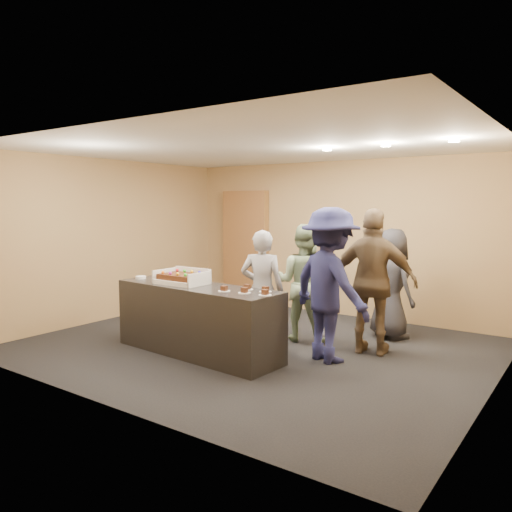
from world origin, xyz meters
name	(u,v)px	position (x,y,z in m)	size (l,w,h in m)	color
room	(256,249)	(0.00, 0.00, 1.35)	(6.04, 6.00, 2.70)	black
serving_counter	(198,320)	(-0.42, -0.71, 0.45)	(2.40, 0.70, 0.90)	black
storage_cabinet	(245,247)	(-1.95, 2.41, 1.10)	(1.00, 0.15, 2.21)	brown
cake_box	(183,280)	(-0.70, -0.69, 0.95)	(0.66, 0.45, 0.19)	white
sheet_cake	(182,276)	(-0.70, -0.71, 1.00)	(0.56, 0.39, 0.11)	#3C210D
plate_stack	(141,277)	(-1.49, -0.71, 0.92)	(0.14, 0.14, 0.04)	white
slice_a	(224,289)	(0.13, -0.84, 0.92)	(0.15, 0.15, 0.07)	white
slice_b	(247,288)	(0.29, -0.59, 0.92)	(0.15, 0.15, 0.07)	white
slice_c	(244,291)	(0.40, -0.79, 0.92)	(0.15, 0.15, 0.07)	white
slice_d	(265,290)	(0.56, -0.59, 0.92)	(0.15, 0.15, 0.07)	white
slice_e	(265,293)	(0.68, -0.77, 0.92)	(0.15, 0.15, 0.07)	white
person_server_grey	(262,290)	(0.15, -0.06, 0.81)	(0.59, 0.39, 1.61)	#949398
person_sage_man	(304,283)	(0.39, 0.65, 0.84)	(0.81, 0.63, 1.67)	gray
person_navy_man	(330,285)	(1.12, 0.02, 0.96)	(1.24, 0.71, 1.92)	#1B1C46
person_brown_extra	(373,282)	(1.44, 0.61, 0.95)	(1.11, 0.46, 1.90)	brown
person_dark_suit	(391,283)	(1.35, 1.51, 0.80)	(0.78, 0.51, 1.60)	#25252A
ceiling_spotlights	(386,145)	(1.60, 0.50, 2.67)	(1.72, 0.12, 0.03)	#FFEAC6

